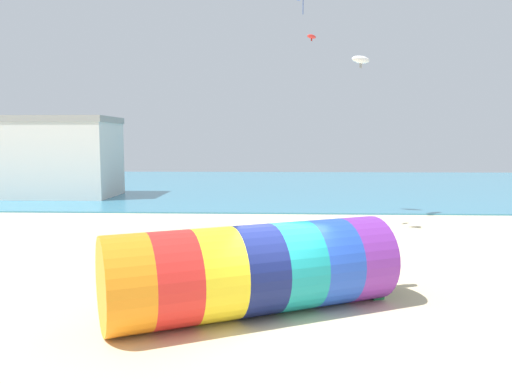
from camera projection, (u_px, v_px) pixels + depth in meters
ground_plane at (285, 325)px, 12.84m from camera, size 120.00×120.00×0.00m
sea at (279, 185)px, 51.62m from camera, size 120.00×40.00×0.10m
giant_inflatable_tube at (254, 270)px, 13.53m from camera, size 8.24×5.63×2.46m
kite_handler at (388, 260)px, 15.89m from camera, size 0.37×0.24×1.78m
kite_white_parafoil at (361, 60)px, 28.69m from camera, size 1.44×1.28×0.73m
kite_red_parafoil at (312, 37)px, 25.11m from camera, size 0.62×0.63×0.33m
promenade_building at (53, 157)px, 40.63m from camera, size 10.04×6.02×6.57m
cooler_box at (375, 292)px, 15.04m from camera, size 0.51×0.61×0.36m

